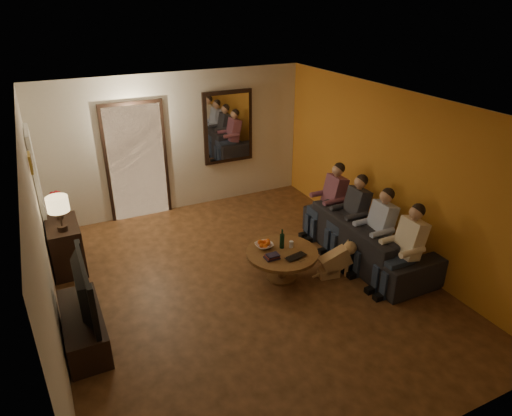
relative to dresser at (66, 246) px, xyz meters
name	(u,v)px	position (x,y,z in m)	size (l,w,h in m)	color
floor	(247,285)	(2.25, -1.63, -0.37)	(5.00, 6.00, 0.01)	#3E2610
ceiling	(245,106)	(2.25, -1.63, 2.23)	(5.00, 6.00, 0.01)	white
back_wall	(178,143)	(2.25, 1.37, 0.93)	(5.00, 0.02, 2.60)	beige
front_wall	(404,346)	(2.25, -4.63, 0.93)	(5.00, 0.02, 2.60)	beige
left_wall	(42,245)	(-0.25, -1.63, 0.93)	(0.02, 6.00, 2.60)	beige
right_wall	(392,174)	(4.75, -1.63, 0.93)	(0.02, 6.00, 2.60)	beige
orange_accent	(392,174)	(4.74, -1.63, 0.93)	(0.01, 6.00, 2.60)	orange
kitchen_doorway	(137,163)	(1.45, 1.35, 0.68)	(1.00, 0.06, 2.10)	#FFE0A5
door_trim	(137,163)	(1.45, 1.34, 0.68)	(1.12, 0.04, 2.22)	black
fridge_glimpse	(151,168)	(1.70, 1.36, 0.53)	(0.45, 0.03, 1.70)	silver
mirror_frame	(228,127)	(3.25, 1.33, 1.13)	(1.00, 0.05, 1.40)	black
mirror_glass	(229,128)	(3.25, 1.30, 1.13)	(0.86, 0.02, 1.26)	white
white_door	(40,194)	(-0.21, 0.67, 0.65)	(0.06, 0.85, 2.04)	white
framed_art	(30,163)	(-0.22, -0.33, 1.48)	(0.03, 0.28, 0.24)	#B28C33
art_canvas	(32,163)	(-0.21, -0.33, 1.48)	(0.01, 0.22, 0.18)	brown
dresser	(66,246)	(0.00, 0.00, 0.00)	(0.45, 0.84, 0.75)	black
table_lamp	(59,214)	(0.00, -0.22, 0.64)	(0.30, 0.30, 0.54)	beige
flower_vase	(58,205)	(0.00, 0.22, 0.59)	(0.14, 0.14, 0.44)	red
tv_stand	(84,327)	(0.00, -1.83, -0.17)	(0.45, 1.24, 0.41)	black
tv	(76,290)	(0.00, -1.83, 0.38)	(0.15, 1.18, 0.68)	black
sofa	(368,237)	(4.30, -1.75, -0.02)	(0.94, 2.40, 0.70)	black
person_a	(405,252)	(4.20, -2.65, 0.23)	(0.60, 0.40, 1.20)	tan
person_b	(377,233)	(4.20, -2.05, 0.23)	(0.60, 0.40, 1.20)	tan
person_c	(352,217)	(4.20, -1.45, 0.23)	(0.60, 0.40, 1.20)	tan
person_d	(331,203)	(4.20, -0.85, 0.23)	(0.60, 0.40, 1.20)	tan
dog	(336,259)	(3.54, -1.98, -0.09)	(0.56, 0.24, 0.56)	tan
coffee_table	(282,265)	(2.80, -1.68, -0.15)	(1.05, 1.05, 0.45)	brown
bowl	(264,246)	(2.62, -1.46, 0.11)	(0.26, 0.26, 0.06)	white
oranges	(264,242)	(2.62, -1.46, 0.18)	(0.20, 0.20, 0.08)	#E45713
wine_bottle	(282,238)	(2.85, -1.58, 0.23)	(0.07, 0.07, 0.31)	black
wine_glass	(291,244)	(2.98, -1.63, 0.13)	(0.06, 0.06, 0.10)	silver
book_stack	(272,256)	(2.58, -1.78, 0.11)	(0.20, 0.15, 0.07)	black
laptop	(298,258)	(2.90, -1.96, 0.09)	(0.33, 0.21, 0.03)	black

